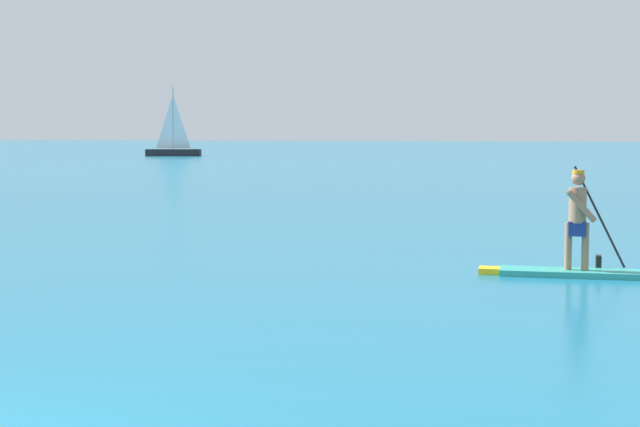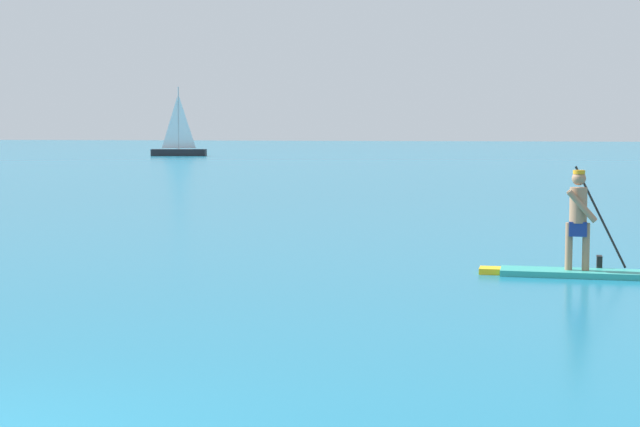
# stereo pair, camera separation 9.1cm
# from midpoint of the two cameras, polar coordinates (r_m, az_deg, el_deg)

# --- Properties ---
(paddleboarder_far_right) EXTENTS (3.24, 0.91, 1.71)m
(paddleboarder_far_right) POSITION_cam_midpoint_polar(r_m,az_deg,el_deg) (15.17, 15.54, -2.27)
(paddleboarder_far_right) COLOR teal
(paddleboarder_far_right) RESTS_ON ground
(sailboat_left_horizon) EXTENTS (5.07, 2.55, 6.21)m
(sailboat_left_horizon) POSITION_cam_midpoint_polar(r_m,az_deg,el_deg) (88.46, -8.29, 3.93)
(sailboat_left_horizon) COLOR black
(sailboat_left_horizon) RESTS_ON ground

